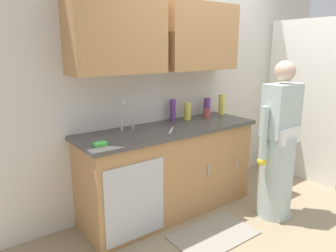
{
  "coord_description": "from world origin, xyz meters",
  "views": [
    {
      "loc": [
        -2.42,
        -1.81,
        1.72
      ],
      "look_at": [
        -0.68,
        0.55,
        1.0
      ],
      "focal_mm": 33.36,
      "sensor_mm": 36.0,
      "label": 1
    }
  ],
  "objects_px": {
    "bottle_cleaner_spray": "(222,104)",
    "bottle_soap": "(207,107)",
    "bottle_dish_liquid": "(173,110)",
    "cup_by_sink": "(207,113)",
    "person_at_sink": "(278,153)",
    "sponge": "(100,144)",
    "bottle_water_short": "(187,111)",
    "sink": "(133,135)",
    "knife_on_counter": "(171,130)"
  },
  "relations": [
    {
      "from": "bottle_dish_liquid",
      "to": "knife_on_counter",
      "type": "bearing_deg",
      "value": -129.44
    },
    {
      "from": "bottle_soap",
      "to": "sponge",
      "type": "distance_m",
      "value": 1.58
    },
    {
      "from": "sink",
      "to": "sponge",
      "type": "distance_m",
      "value": 0.45
    },
    {
      "from": "bottle_water_short",
      "to": "bottle_dish_liquid",
      "type": "distance_m",
      "value": 0.18
    },
    {
      "from": "bottle_cleaner_spray",
      "to": "bottle_soap",
      "type": "relative_size",
      "value": 1.14
    },
    {
      "from": "person_at_sink",
      "to": "bottle_water_short",
      "type": "bearing_deg",
      "value": 116.32
    },
    {
      "from": "person_at_sink",
      "to": "sponge",
      "type": "xyz_separation_m",
      "value": [
        -1.67,
        0.58,
        0.26
      ]
    },
    {
      "from": "sink",
      "to": "cup_by_sink",
      "type": "xyz_separation_m",
      "value": [
        1.06,
        0.09,
        0.07
      ]
    },
    {
      "from": "bottle_water_short",
      "to": "bottle_soap",
      "type": "distance_m",
      "value": 0.32
    },
    {
      "from": "bottle_water_short",
      "to": "bottle_dish_liquid",
      "type": "height_order",
      "value": "bottle_dish_liquid"
    },
    {
      "from": "person_at_sink",
      "to": "sponge",
      "type": "distance_m",
      "value": 1.79
    },
    {
      "from": "bottle_water_short",
      "to": "cup_by_sink",
      "type": "height_order",
      "value": "bottle_water_short"
    },
    {
      "from": "bottle_cleaner_spray",
      "to": "person_at_sink",
      "type": "bearing_deg",
      "value": -95.41
    },
    {
      "from": "bottle_cleaner_spray",
      "to": "cup_by_sink",
      "type": "xyz_separation_m",
      "value": [
        -0.29,
        -0.05,
        -0.07
      ]
    },
    {
      "from": "sponge",
      "to": "bottle_water_short",
      "type": "bearing_deg",
      "value": 14.98
    },
    {
      "from": "bottle_water_short",
      "to": "sink",
      "type": "bearing_deg",
      "value": -169.42
    },
    {
      "from": "sponge",
      "to": "person_at_sink",
      "type": "bearing_deg",
      "value": -19.09
    },
    {
      "from": "bottle_water_short",
      "to": "cup_by_sink",
      "type": "bearing_deg",
      "value": -14.36
    },
    {
      "from": "bottle_cleaner_spray",
      "to": "sponge",
      "type": "bearing_deg",
      "value": -169.98
    },
    {
      "from": "bottle_water_short",
      "to": "bottle_soap",
      "type": "bearing_deg",
      "value": 2.9
    },
    {
      "from": "bottle_water_short",
      "to": "bottle_cleaner_spray",
      "type": "bearing_deg",
      "value": -1.86
    },
    {
      "from": "person_at_sink",
      "to": "bottle_soap",
      "type": "bearing_deg",
      "value": 98.02
    },
    {
      "from": "bottle_water_short",
      "to": "bottle_soap",
      "type": "relative_size",
      "value": 0.91
    },
    {
      "from": "bottle_water_short",
      "to": "cup_by_sink",
      "type": "distance_m",
      "value": 0.26
    },
    {
      "from": "cup_by_sink",
      "to": "person_at_sink",
      "type": "bearing_deg",
      "value": -76.53
    },
    {
      "from": "bottle_cleaner_spray",
      "to": "cup_by_sink",
      "type": "height_order",
      "value": "bottle_cleaner_spray"
    },
    {
      "from": "bottle_water_short",
      "to": "bottle_cleaner_spray",
      "type": "xyz_separation_m",
      "value": [
        0.53,
        -0.02,
        0.02
      ]
    },
    {
      "from": "bottle_dish_liquid",
      "to": "cup_by_sink",
      "type": "bearing_deg",
      "value": -16.54
    },
    {
      "from": "cup_by_sink",
      "to": "sponge",
      "type": "bearing_deg",
      "value": -169.81
    },
    {
      "from": "person_at_sink",
      "to": "cup_by_sink",
      "type": "height_order",
      "value": "person_at_sink"
    },
    {
      "from": "bottle_soap",
      "to": "cup_by_sink",
      "type": "bearing_deg",
      "value": -132.27
    },
    {
      "from": "sink",
      "to": "person_at_sink",
      "type": "relative_size",
      "value": 0.31
    },
    {
      "from": "bottle_cleaner_spray",
      "to": "bottle_soap",
      "type": "distance_m",
      "value": 0.22
    },
    {
      "from": "cup_by_sink",
      "to": "knife_on_counter",
      "type": "xyz_separation_m",
      "value": [
        -0.69,
        -0.22,
        -0.05
      ]
    },
    {
      "from": "bottle_cleaner_spray",
      "to": "cup_by_sink",
      "type": "distance_m",
      "value": 0.3
    },
    {
      "from": "sink",
      "to": "knife_on_counter",
      "type": "distance_m",
      "value": 0.39
    },
    {
      "from": "cup_by_sink",
      "to": "bottle_soap",
      "type": "bearing_deg",
      "value": 47.73
    },
    {
      "from": "sink",
      "to": "bottle_water_short",
      "type": "xyz_separation_m",
      "value": [
        0.81,
        0.15,
        0.11
      ]
    },
    {
      "from": "person_at_sink",
      "to": "cup_by_sink",
      "type": "xyz_separation_m",
      "value": [
        -0.2,
        0.84,
        0.3
      ]
    },
    {
      "from": "bottle_cleaner_spray",
      "to": "sponge",
      "type": "xyz_separation_m",
      "value": [
        -1.76,
        -0.31,
        -0.11
      ]
    },
    {
      "from": "person_at_sink",
      "to": "sponge",
      "type": "bearing_deg",
      "value": 160.91
    },
    {
      "from": "bottle_soap",
      "to": "knife_on_counter",
      "type": "relative_size",
      "value": 0.91
    },
    {
      "from": "bottle_cleaner_spray",
      "to": "bottle_dish_liquid",
      "type": "distance_m",
      "value": 0.7
    },
    {
      "from": "bottle_water_short",
      "to": "knife_on_counter",
      "type": "distance_m",
      "value": 0.54
    },
    {
      "from": "sink",
      "to": "person_at_sink",
      "type": "bearing_deg",
      "value": -30.94
    },
    {
      "from": "sponge",
      "to": "knife_on_counter",
      "type": "bearing_deg",
      "value": 3.35
    },
    {
      "from": "bottle_soap",
      "to": "bottle_dish_liquid",
      "type": "xyz_separation_m",
      "value": [
        -0.48,
        0.04,
        0.01
      ]
    },
    {
      "from": "person_at_sink",
      "to": "bottle_dish_liquid",
      "type": "distance_m",
      "value": 1.2
    },
    {
      "from": "bottle_water_short",
      "to": "bottle_soap",
      "type": "xyz_separation_m",
      "value": [
        0.32,
        0.02,
        0.01
      ]
    },
    {
      "from": "knife_on_counter",
      "to": "bottle_dish_liquid",
      "type": "bearing_deg",
      "value": 4.85
    }
  ]
}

